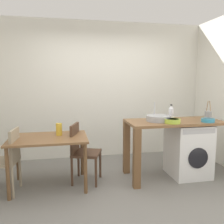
% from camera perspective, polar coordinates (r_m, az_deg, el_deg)
% --- Properties ---
extents(ground_plane, '(5.46, 5.46, 0.00)m').
position_cam_1_polar(ground_plane, '(3.42, 1.75, -19.31)').
color(ground_plane, slate).
extents(wall_back, '(4.60, 0.10, 2.70)m').
position_cam_1_polar(wall_back, '(4.77, -2.99, 5.26)').
color(wall_back, silver).
rests_on(wall_back, ground_plane).
extents(dining_table, '(1.10, 0.76, 0.74)m').
position_cam_1_polar(dining_table, '(3.55, -15.14, -7.44)').
color(dining_table, brown).
rests_on(dining_table, ground_plane).
extents(chair_person_seat, '(0.43, 0.43, 0.90)m').
position_cam_1_polar(chair_person_seat, '(3.57, -24.08, -10.06)').
color(chair_person_seat, gray).
rests_on(chair_person_seat, ground_plane).
extents(chair_opposite, '(0.51, 0.51, 0.90)m').
position_cam_1_polar(chair_opposite, '(3.66, -7.38, -8.99)').
color(chair_opposite, '#4C3323').
rests_on(chair_opposite, ground_plane).
extents(kitchen_counter, '(1.50, 0.68, 0.92)m').
position_cam_1_polar(kitchen_counter, '(3.79, 11.89, -4.53)').
color(kitchen_counter, brown).
rests_on(kitchen_counter, ground_plane).
extents(washing_machine, '(0.60, 0.61, 0.86)m').
position_cam_1_polar(washing_machine, '(4.08, 17.97, -8.68)').
color(washing_machine, white).
rests_on(washing_machine, ground_plane).
extents(sink_basin, '(0.38, 0.38, 0.09)m').
position_cam_1_polar(sink_basin, '(3.73, 11.25, -1.53)').
color(sink_basin, '#9EA0A5').
rests_on(sink_basin, kitchen_counter).
extents(tap, '(0.02, 0.02, 0.28)m').
position_cam_1_polar(tap, '(3.89, 10.27, 0.27)').
color(tap, '#B2B2B7').
rests_on(tap, kitchen_counter).
extents(bottle_tall_green, '(0.08, 0.08, 0.25)m').
position_cam_1_polar(bottle_tall_green, '(3.92, 14.15, -0.18)').
color(bottle_tall_green, silver).
rests_on(bottle_tall_green, kitchen_counter).
extents(mixing_bowl, '(0.24, 0.24, 0.07)m').
position_cam_1_polar(mixing_bowl, '(3.61, 14.45, -2.07)').
color(mixing_bowl, '#A8C63D').
rests_on(mixing_bowl, kitchen_counter).
extents(utensil_crock, '(0.11, 0.11, 0.30)m').
position_cam_1_polar(utensil_crock, '(4.20, 22.32, -0.61)').
color(utensil_crock, gray).
rests_on(utensil_crock, kitchen_counter).
extents(colander, '(0.20, 0.20, 0.06)m').
position_cam_1_polar(colander, '(3.88, 22.28, -1.82)').
color(colander, teal).
rests_on(colander, kitchen_counter).
extents(vase, '(0.09, 0.09, 0.18)m').
position_cam_1_polar(vase, '(3.60, -12.75, -4.10)').
color(vase, gold).
rests_on(vase, dining_table).
extents(scissors, '(0.15, 0.06, 0.01)m').
position_cam_1_polar(scissors, '(3.74, 14.83, -2.26)').
color(scissors, '#B2B2B7').
rests_on(scissors, kitchen_counter).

